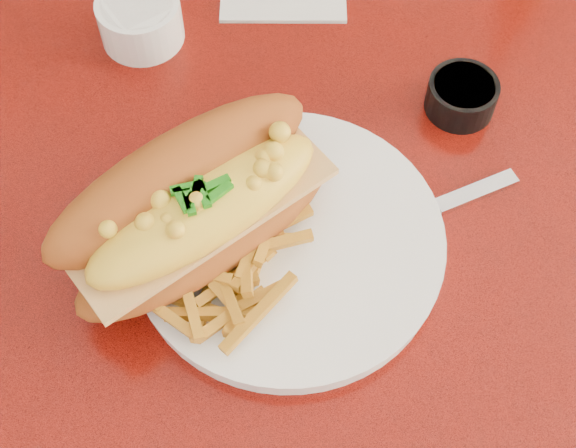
{
  "coord_description": "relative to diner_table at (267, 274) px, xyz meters",
  "views": [
    {
      "loc": [
        0.0,
        -0.38,
        1.36
      ],
      "look_at": [
        0.02,
        -0.06,
        0.81
      ],
      "focal_mm": 50.0,
      "sensor_mm": 36.0,
      "label": 1
    }
  ],
  "objects": [
    {
      "name": "ground",
      "position": [
        0.0,
        0.0,
        -0.61
      ],
      "size": [
        8.0,
        8.0,
        0.0
      ],
      "primitive_type": "plane",
      "color": "beige",
      "rests_on": "ground"
    },
    {
      "name": "diner_table",
      "position": [
        0.0,
        0.0,
        0.0
      ],
      "size": [
        1.23,
        0.83,
        0.77
      ],
      "color": "red",
      "rests_on": "ground"
    },
    {
      "name": "dinner_plate",
      "position": [
        0.02,
        -0.06,
        0.17
      ],
      "size": [
        0.28,
        0.28,
        0.02
      ],
      "rotation": [
        0.0,
        0.0,
        -0.1
      ],
      "color": "white",
      "rests_on": "diner_table"
    },
    {
      "name": "mac_hoagie",
      "position": [
        -0.05,
        -0.05,
        0.22
      ],
      "size": [
        0.26,
        0.23,
        0.11
      ],
      "rotation": [
        0.0,
        0.0,
        0.61
      ],
      "color": "#A7521B",
      "rests_on": "dinner_plate"
    },
    {
      "name": "fries_pile",
      "position": [
        -0.04,
        -0.09,
        0.19
      ],
      "size": [
        0.12,
        0.11,
        0.03
      ],
      "primitive_type": null,
      "rotation": [
        0.0,
        0.0,
        -0.11
      ],
      "color": "gold",
      "rests_on": "dinner_plate"
    },
    {
      "name": "fork",
      "position": [
        -0.05,
        -0.04,
        0.18
      ],
      "size": [
        0.06,
        0.13,
        0.0
      ],
      "rotation": [
        0.0,
        0.0,
        1.92
      ],
      "color": "#BABABE",
      "rests_on": "dinner_plate"
    },
    {
      "name": "gravy_ramekin",
      "position": [
        -0.11,
        0.19,
        0.19
      ],
      "size": [
        0.09,
        0.09,
        0.04
      ],
      "rotation": [
        0.0,
        0.0,
        0.15
      ],
      "color": "white",
      "rests_on": "diner_table"
    },
    {
      "name": "sauce_cup_right",
      "position": [
        0.19,
        0.08,
        0.18
      ],
      "size": [
        0.07,
        0.07,
        0.03
      ],
      "rotation": [
        0.0,
        0.0,
        -0.15
      ],
      "color": "black",
      "rests_on": "diner_table"
    },
    {
      "name": "knife",
      "position": [
        0.14,
        -0.03,
        0.16
      ],
      "size": [
        0.2,
        0.09,
        0.01
      ],
      "rotation": [
        0.0,
        0.0,
        0.37
      ],
      "color": "#BABABE",
      "rests_on": "diner_table"
    }
  ]
}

